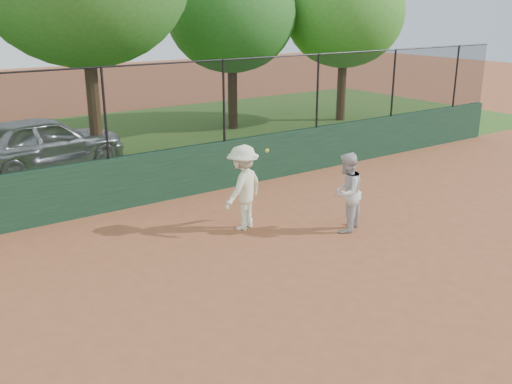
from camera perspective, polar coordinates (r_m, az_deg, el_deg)
ground at (r=8.71m, az=4.08°, el=-12.20°), size 80.00×80.00×0.00m
back_wall at (r=13.29m, az=-12.31°, el=1.08°), size 26.00×0.20×1.20m
grass_strip at (r=18.95m, az=-19.37°, el=3.64°), size 36.00×12.00×0.01m
parked_car at (r=17.17m, az=-20.48°, el=4.70°), size 4.63×2.35×1.51m
player_second at (r=11.62m, az=9.02°, el=-0.06°), size 0.98×0.90×1.63m
player_main at (r=11.58m, az=-1.30°, el=0.44°), size 1.31×1.07×1.76m
fence_assembly at (r=12.91m, az=-12.91°, el=8.02°), size 26.00×0.06×2.00m
tree_3 at (r=21.25m, az=-2.46°, el=17.33°), size 4.77×4.34×6.20m
tree_4 at (r=23.24m, az=8.88°, el=17.26°), size 4.81×4.37×6.24m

